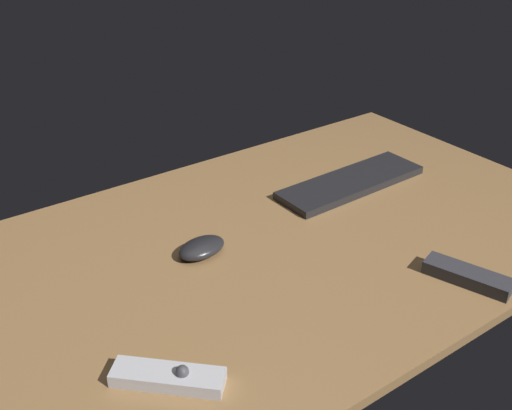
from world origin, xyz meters
The scene contains 5 objects.
desk centered at (0.00, 0.00, 1.00)cm, with size 140.00×84.00×2.00cm, color olive.
keyboard centered at (30.04, 9.13, 2.92)cm, with size 38.72×11.83×1.84cm, color black.
computer_mouse centered at (-14.93, 4.70, 3.58)cm, with size 10.27×6.65×3.16cm, color black.
media_remote centered at (-37.27, -22.29, 3.17)cm, with size 15.69×15.55×3.59cm.
tv_remote centered at (20.62, -32.26, 3.27)cm, with size 16.17×4.84×2.54cm, color #2D2D33.
Camera 1 is at (-66.89, -85.93, 71.47)cm, focal length 43.56 mm.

